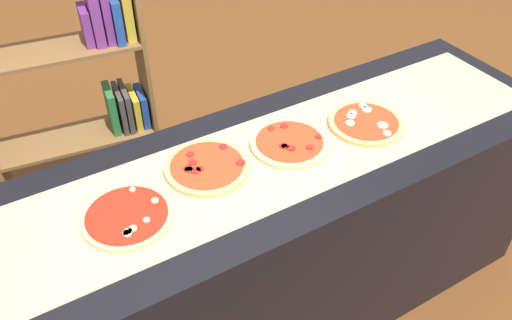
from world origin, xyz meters
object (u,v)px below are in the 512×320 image
pizza_mozzarella_3 (366,123)px  pizza_mushroom_0 (127,216)px  pizza_pepperoni_2 (289,143)px  bookshelf (89,97)px  pizza_pepperoni_1 (207,167)px

pizza_mozzarella_3 → pizza_mushroom_0: bearing=-179.8°
pizza_pepperoni_2 → pizza_mozzarella_3: pizza_mozzarella_3 is taller
pizza_mozzarella_3 → bookshelf: 1.39m
pizza_mushroom_0 → bookshelf: bearing=81.4°
pizza_mozzarella_3 → bookshelf: (-0.83, 1.10, -0.21)m
pizza_pepperoni_2 → pizza_pepperoni_1: bearing=174.2°
pizza_mushroom_0 → bookshelf: bookshelf is taller
pizza_mushroom_0 → pizza_pepperoni_1: bearing=14.8°
pizza_mushroom_0 → pizza_pepperoni_2: bearing=4.6°
pizza_pepperoni_1 → pizza_pepperoni_2: size_ratio=1.02×
pizza_mushroom_0 → pizza_pepperoni_2: size_ratio=0.99×
pizza_mushroom_0 → pizza_pepperoni_2: same height
pizza_mozzarella_3 → bookshelf: bearing=127.3°
pizza_mozzarella_3 → pizza_pepperoni_2: bearing=171.5°
pizza_mushroom_0 → pizza_pepperoni_1: 0.34m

